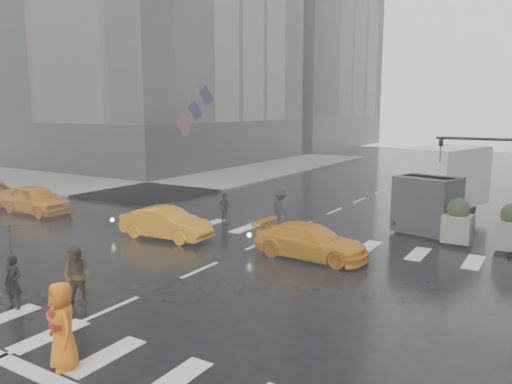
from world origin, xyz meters
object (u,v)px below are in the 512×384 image
Objects in this scene: pedestrian_brown at (77,277)px; box_truck at (440,184)px; pedestrian_orange at (62,325)px; taxi_mid at (166,223)px; taxi_front at (36,199)px.

pedestrian_brown is 0.25× the size of box_truck.
box_truck is (3.87, 18.72, 1.00)m from pedestrian_orange.
taxi_front is at bearing 83.78° from taxi_mid.
box_truck is at bearing 97.42° from pedestrian_orange.
box_truck is at bearing -49.73° from taxi_mid.
taxi_mid is (-5.53, 9.48, -0.29)m from pedestrian_orange.
pedestrian_brown is 0.39× the size of taxi_front.
taxi_front is (-15.05, 9.81, -0.20)m from pedestrian_orange.
taxi_front is at bearing -139.98° from box_truck.
taxi_mid is 13.23m from box_truck.
pedestrian_brown is at bearing -118.11° from taxi_front.
pedestrian_brown reaches higher than taxi_mid.
pedestrian_orange reaches higher than pedestrian_brown.
taxi_mid is 0.59× the size of box_truck.
box_truck is at bearing 45.67° from pedestrian_brown.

